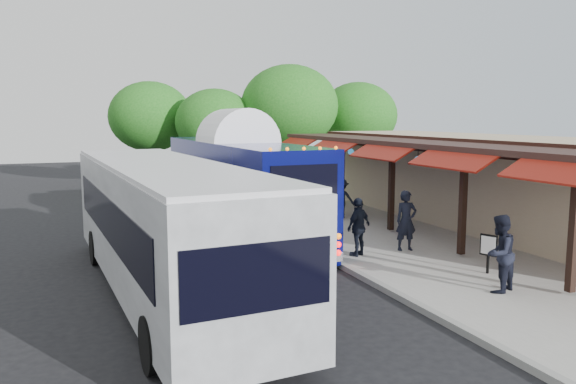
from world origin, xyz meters
name	(u,v)px	position (x,y,z in m)	size (l,w,h in m)	color
ground	(351,274)	(0.00, 0.00, 0.00)	(90.00, 90.00, 0.00)	black
sidewalk	(418,231)	(5.00, 4.00, 0.07)	(10.00, 40.00, 0.15)	#9E9B93
curb	(298,242)	(0.05, 4.00, 0.07)	(0.20, 40.00, 0.16)	gray
station_shelter	(491,181)	(8.38, 4.00, 1.85)	(8.15, 20.00, 3.60)	tan
coach_bus	(238,182)	(-1.45, 6.14, 2.00)	(2.85, 11.72, 3.72)	#06094C
city_bus	(164,222)	(-5.12, 0.11, 1.81)	(3.46, 12.34, 3.28)	gray
ped_a	(406,221)	(2.66, 1.31, 1.11)	(0.70, 0.46, 1.91)	black
ped_b	(499,253)	(2.35, -3.17, 1.10)	(0.92, 0.72, 1.90)	black
ped_c	(359,227)	(0.92, 1.25, 1.05)	(1.05, 0.44, 1.79)	black
ped_d	(341,198)	(3.40, 7.27, 0.98)	(1.07, 0.61, 1.65)	black
sign_board	(489,247)	(3.23, -1.80, 0.88)	(0.22, 0.47, 1.08)	black
tree_left	(215,123)	(1.05, 19.24, 4.03)	(4.72, 4.72, 6.05)	#382314
tree_mid	(290,106)	(5.38, 18.12, 5.00)	(5.86, 5.86, 7.50)	#382314
tree_right	(358,116)	(10.91, 19.72, 4.45)	(5.21, 5.21, 6.67)	#382314
tree_far	(150,117)	(-2.27, 22.47, 4.39)	(5.14, 5.14, 6.58)	#382314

